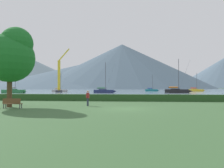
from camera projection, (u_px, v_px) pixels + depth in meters
ground_plane at (126, 109)px, 19.48m from camera, size 1000.00×1000.00×0.00m
harbor_water at (133, 90)px, 155.76m from camera, size 320.00×246.00×0.00m
hedge_line at (129, 98)px, 30.43m from camera, size 80.00×1.20×0.96m
sailboat_slip_1 at (152, 90)px, 102.64m from camera, size 6.88×2.87×8.02m
sailboat_slip_2 at (104, 91)px, 73.77m from camera, size 7.99×2.57×10.69m
sailboat_slip_3 at (177, 91)px, 72.84m from camera, size 9.27×4.21×11.76m
sailboat_slip_4 at (196, 90)px, 97.81m from camera, size 7.57×2.89×8.52m
sailboat_slip_5 at (60, 90)px, 89.12m from camera, size 7.18×2.63×7.91m
sailboat_slip_6 at (14, 91)px, 71.87m from camera, size 8.44×2.53×10.24m
park_bench_near_path at (12, 103)px, 19.79m from camera, size 1.75×0.47×0.95m
person_seated_viewer at (88, 97)px, 22.51m from camera, size 0.36×0.57×1.65m
park_tree at (11, 55)px, 21.28m from camera, size 4.91×4.91×8.03m
dock_crane at (59, 78)px, 81.51m from camera, size 5.14×2.00×16.88m
distant_hill_west_ridge at (31, 73)px, 421.28m from camera, size 254.16×254.16×58.97m
distant_hill_east_ridge at (93, 75)px, 349.68m from camera, size 332.61×332.61×43.94m
distant_hill_far_shoulder at (122, 66)px, 306.86m from camera, size 251.01×251.01×64.14m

